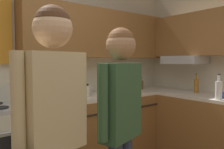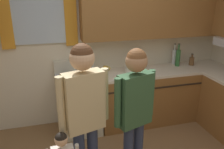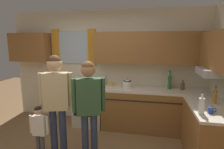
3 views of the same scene
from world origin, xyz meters
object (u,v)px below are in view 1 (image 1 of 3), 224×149
at_px(stovetop_kettle, 83,89).
at_px(mug_cobalt_blue, 221,95).
at_px(adult_holding_child, 54,112).
at_px(bottle_oil_amber, 196,85).
at_px(bottle_tall_clear, 123,81).
at_px(bottle_milk_white, 219,90).
at_px(bottle_wine_green, 128,81).
at_px(mug_mustard_yellow, 51,95).
at_px(adult_in_plaid, 121,109).
at_px(stove_oven, 14,143).
at_px(bottle_squat_brown, 141,85).

bearing_deg(stovetop_kettle, mug_cobalt_blue, -41.79).
distance_m(stovetop_kettle, adult_holding_child, 1.63).
bearing_deg(bottle_oil_amber, bottle_tall_clear, 124.36).
relative_size(bottle_milk_white, mug_cobalt_blue, 2.73).
xyz_separation_m(bottle_wine_green, mug_mustard_yellow, (-1.27, 0.03, -0.11)).
xyz_separation_m(mug_cobalt_blue, stovetop_kettle, (-1.31, 1.17, 0.05)).
bearing_deg(bottle_milk_white, adult_holding_child, -177.17).
relative_size(bottle_oil_amber, bottle_wine_green, 0.73).
bearing_deg(adult_in_plaid, bottle_tall_clear, 49.25).
xyz_separation_m(bottle_wine_green, adult_in_plaid, (-1.31, -1.40, -0.04)).
xyz_separation_m(bottle_oil_amber, stovetop_kettle, (-1.50, 0.71, -0.01)).
xyz_separation_m(adult_holding_child, adult_in_plaid, (0.52, 0.01, -0.05)).
height_order(stove_oven, bottle_milk_white, bottle_milk_white).
bearing_deg(bottle_tall_clear, bottle_squat_brown, -27.65).
xyz_separation_m(stove_oven, bottle_squat_brown, (2.01, 0.08, 0.51)).
distance_m(bottle_wine_green, mug_cobalt_blue, 1.34).
xyz_separation_m(stovetop_kettle, adult_holding_child, (-0.96, -1.32, 0.07)).
xyz_separation_m(stove_oven, adult_in_plaid, (0.43, -1.30, 0.55)).
distance_m(bottle_tall_clear, stovetop_kettle, 0.90).
xyz_separation_m(bottle_tall_clear, adult_holding_child, (-1.83, -1.53, 0.02)).
xyz_separation_m(bottle_wine_green, mug_cobalt_blue, (0.43, -1.27, -0.11)).
height_order(bottle_oil_amber, mug_mustard_yellow, bottle_oil_amber).
bearing_deg(stovetop_kettle, bottle_oil_amber, -25.25).
xyz_separation_m(stove_oven, stovetop_kettle, (0.86, 0.00, 0.53)).
bearing_deg(adult_holding_child, adult_in_plaid, 1.56).
bearing_deg(bottle_tall_clear, mug_cobalt_blue, -72.42).
xyz_separation_m(bottle_milk_white, mug_cobalt_blue, (0.14, 0.04, -0.08)).
height_order(bottle_milk_white, stovetop_kettle, bottle_milk_white).
bearing_deg(bottle_milk_white, mug_cobalt_blue, 15.54).
relative_size(bottle_squat_brown, mug_mustard_yellow, 1.71).
distance_m(stove_oven, mug_cobalt_blue, 2.52).
bearing_deg(stove_oven, bottle_squat_brown, 2.21).
bearing_deg(stove_oven, bottle_oil_amber, -16.58).
distance_m(bottle_squat_brown, adult_in_plaid, 2.09).
bearing_deg(bottle_squat_brown, bottle_oil_amber, -65.11).
xyz_separation_m(mug_cobalt_blue, mug_mustard_yellow, (-1.70, 1.30, 0.00)).
bearing_deg(adult_holding_child, bottle_oil_amber, 13.88).
xyz_separation_m(bottle_wine_green, bottle_milk_white, (0.29, -1.31, -0.03)).
height_order(bottle_wine_green, bottle_milk_white, bottle_wine_green).
xyz_separation_m(bottle_squat_brown, bottle_tall_clear, (-0.27, 0.14, 0.06)).
xyz_separation_m(bottle_oil_amber, mug_cobalt_blue, (-0.19, -0.46, -0.07)).
relative_size(bottle_wine_green, adult_holding_child, 0.23).
bearing_deg(bottle_tall_clear, stove_oven, -172.86).
bearing_deg(stove_oven, bottle_tall_clear, 7.14).
xyz_separation_m(bottle_oil_amber, bottle_wine_green, (-0.63, 0.80, 0.04)).
relative_size(stove_oven, adult_holding_child, 0.65).
distance_m(bottle_tall_clear, mug_mustard_yellow, 1.27).
height_order(bottle_wine_green, mug_mustard_yellow, bottle_wine_green).
bearing_deg(mug_mustard_yellow, bottle_tall_clear, 3.93).
distance_m(stove_oven, bottle_squat_brown, 2.07).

